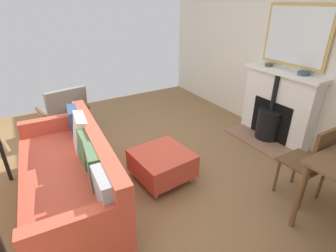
{
  "coord_description": "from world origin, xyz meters",
  "views": [
    {
      "loc": [
        1.01,
        2.55,
        2.0
      ],
      "look_at": [
        -0.4,
        0.13,
        0.62
      ],
      "focal_mm": 27.65,
      "sensor_mm": 36.0,
      "label": 1
    }
  ],
  "objects_px": {
    "fireplace": "(276,110)",
    "sofa": "(72,173)",
    "ottoman": "(162,163)",
    "mantel_bowl_far": "(304,73)",
    "mantel_bowl_near": "(269,65)",
    "armchair_accent": "(65,110)",
    "dining_chair_near_fireplace": "(313,160)"
  },
  "relations": [
    {
      "from": "mantel_bowl_near",
      "to": "dining_chair_near_fireplace",
      "type": "distance_m",
      "value": 1.8
    },
    {
      "from": "ottoman",
      "to": "armchair_accent",
      "type": "relative_size",
      "value": 0.85
    },
    {
      "from": "mantel_bowl_near",
      "to": "ottoman",
      "type": "bearing_deg",
      "value": 9.53
    },
    {
      "from": "mantel_bowl_far",
      "to": "fireplace",
      "type": "bearing_deg",
      "value": -82.38
    },
    {
      "from": "mantel_bowl_near",
      "to": "sofa",
      "type": "bearing_deg",
      "value": 3.98
    },
    {
      "from": "sofa",
      "to": "armchair_accent",
      "type": "relative_size",
      "value": 2.45
    },
    {
      "from": "sofa",
      "to": "armchair_accent",
      "type": "bearing_deg",
      "value": -98.57
    },
    {
      "from": "dining_chair_near_fireplace",
      "to": "fireplace",
      "type": "bearing_deg",
      "value": -126.55
    },
    {
      "from": "sofa",
      "to": "mantel_bowl_near",
      "type": "bearing_deg",
      "value": -176.02
    },
    {
      "from": "fireplace",
      "to": "armchair_accent",
      "type": "bearing_deg",
      "value": -31.58
    },
    {
      "from": "fireplace",
      "to": "ottoman",
      "type": "distance_m",
      "value": 2.03
    },
    {
      "from": "sofa",
      "to": "dining_chair_near_fireplace",
      "type": "xyz_separation_m",
      "value": [
        -2.16,
        1.23,
        0.16
      ]
    },
    {
      "from": "mantel_bowl_near",
      "to": "mantel_bowl_far",
      "type": "height_order",
      "value": "same"
    },
    {
      "from": "ottoman",
      "to": "mantel_bowl_far",
      "type": "bearing_deg",
      "value": 173.57
    },
    {
      "from": "fireplace",
      "to": "sofa",
      "type": "height_order",
      "value": "fireplace"
    },
    {
      "from": "fireplace",
      "to": "sofa",
      "type": "xyz_separation_m",
      "value": [
        3.02,
        -0.08,
        -0.11
      ]
    },
    {
      "from": "armchair_accent",
      "to": "dining_chair_near_fireplace",
      "type": "xyz_separation_m",
      "value": [
        -1.92,
        2.86,
        0.08
      ]
    },
    {
      "from": "mantel_bowl_near",
      "to": "ottoman",
      "type": "xyz_separation_m",
      "value": [
        2.05,
        0.34,
        -0.88
      ]
    },
    {
      "from": "mantel_bowl_far",
      "to": "sofa",
      "type": "bearing_deg",
      "value": -6.79
    },
    {
      "from": "ottoman",
      "to": "armchair_accent",
      "type": "height_order",
      "value": "armchair_accent"
    },
    {
      "from": "mantel_bowl_far",
      "to": "sofa",
      "type": "xyz_separation_m",
      "value": [
        3.06,
        -0.36,
        -0.74
      ]
    },
    {
      "from": "ottoman",
      "to": "armchair_accent",
      "type": "distance_m",
      "value": 1.93
    },
    {
      "from": "fireplace",
      "to": "ottoman",
      "type": "xyz_separation_m",
      "value": [
        2.02,
        0.05,
        -0.24
      ]
    },
    {
      "from": "fireplace",
      "to": "sofa",
      "type": "relative_size",
      "value": 0.61
    },
    {
      "from": "fireplace",
      "to": "mantel_bowl_far",
      "type": "height_order",
      "value": "mantel_bowl_far"
    },
    {
      "from": "mantel_bowl_near",
      "to": "dining_chair_near_fireplace",
      "type": "height_order",
      "value": "mantel_bowl_near"
    },
    {
      "from": "mantel_bowl_near",
      "to": "dining_chair_near_fireplace",
      "type": "relative_size",
      "value": 0.13
    },
    {
      "from": "mantel_bowl_near",
      "to": "sofa",
      "type": "distance_m",
      "value": 3.15
    },
    {
      "from": "dining_chair_near_fireplace",
      "to": "mantel_bowl_far",
      "type": "bearing_deg",
      "value": -135.76
    },
    {
      "from": "mantel_bowl_far",
      "to": "ottoman",
      "type": "distance_m",
      "value": 2.25
    },
    {
      "from": "fireplace",
      "to": "ottoman",
      "type": "bearing_deg",
      "value": 1.49
    },
    {
      "from": "sofa",
      "to": "dining_chair_near_fireplace",
      "type": "relative_size",
      "value": 2.24
    }
  ]
}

